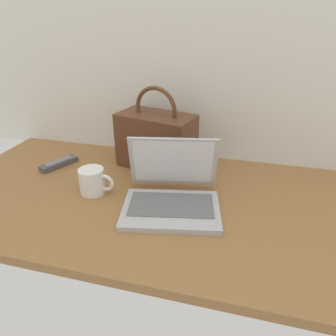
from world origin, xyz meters
The scene contains 5 objects.
desk centered at (0.00, 0.00, 0.01)m, with size 1.60×0.76×0.03m.
laptop centered at (0.05, -0.03, 0.08)m, with size 0.35×0.33×0.21m.
coffee_mug centered at (-0.24, -0.02, 0.08)m, with size 0.13×0.09×0.09m.
remote_control_near centered at (-0.48, 0.13, 0.04)m, with size 0.11×0.16×0.02m.
handbag centered at (-0.08, 0.24, 0.15)m, with size 0.33×0.23×0.33m.
Camera 1 is at (0.26, -0.87, 0.61)m, focal length 33.08 mm.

